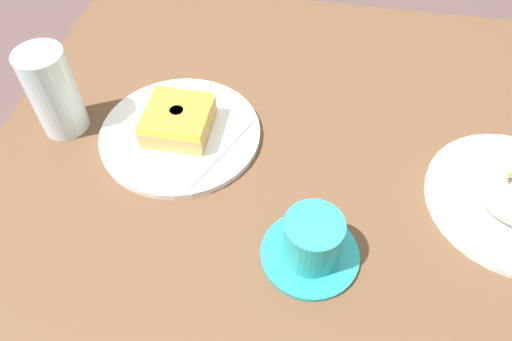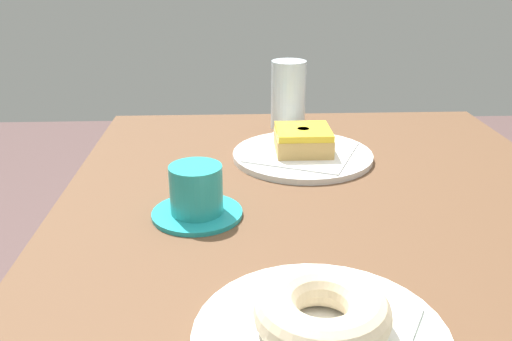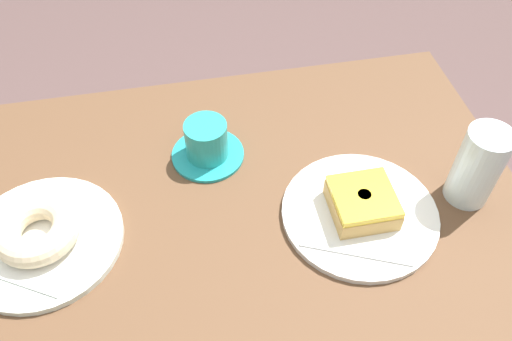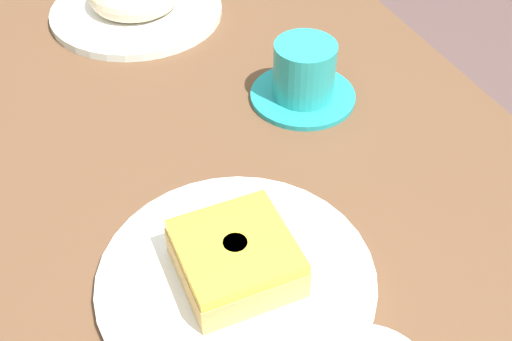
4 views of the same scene
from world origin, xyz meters
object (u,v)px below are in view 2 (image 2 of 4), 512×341
at_px(plate_glazed_square, 302,155).
at_px(water_glass, 288,95).
at_px(donut_sugar_ring, 322,312).
at_px(coffee_cup, 197,192).
at_px(donut_glazed_square, 303,140).
at_px(plate_sugar_ring, 321,338).

xyz_separation_m(plate_glazed_square, water_glass, (-0.18, -0.01, 0.06)).
bearing_deg(donut_sugar_ring, water_glass, 176.96).
relative_size(plate_glazed_square, water_glass, 1.79).
bearing_deg(water_glass, coffee_cup, -22.62).
height_order(donut_glazed_square, donut_sugar_ring, same).
relative_size(plate_glazed_square, donut_glazed_square, 2.58).
bearing_deg(water_glass, plate_sugar_ring, -3.04).
bearing_deg(plate_glazed_square, plate_sugar_ring, -5.15).
bearing_deg(plate_glazed_square, donut_sugar_ring, -5.15).
xyz_separation_m(donut_glazed_square, water_glass, (-0.18, -0.01, 0.03)).
bearing_deg(plate_sugar_ring, donut_sugar_ring, -90.00).
relative_size(plate_sugar_ring, donut_sugar_ring, 1.91).
height_order(donut_glazed_square, water_glass, water_glass).
height_order(donut_sugar_ring, coffee_cup, coffee_cup).
relative_size(plate_glazed_square, donut_sugar_ring, 1.94).
xyz_separation_m(plate_glazed_square, coffee_cup, (0.21, -0.17, 0.03)).
xyz_separation_m(donut_glazed_square, plate_sugar_ring, (0.47, -0.04, -0.03)).
height_order(plate_glazed_square, donut_glazed_square, donut_glazed_square).
xyz_separation_m(donut_sugar_ring, coffee_cup, (-0.27, -0.13, -0.00)).
bearing_deg(donut_glazed_square, coffee_cup, -39.09).
distance_m(donut_glazed_square, coffee_cup, 0.27).
bearing_deg(plate_sugar_ring, plate_glazed_square, 174.85).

